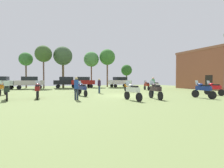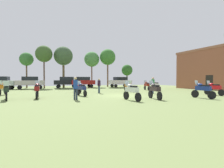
% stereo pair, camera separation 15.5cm
% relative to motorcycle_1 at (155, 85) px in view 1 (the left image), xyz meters
% --- Properties ---
extents(ground_plane, '(44.00, 52.00, 0.02)m').
position_rel_motorcycle_1_xyz_m(ground_plane, '(-7.34, -4.68, -0.75)').
color(ground_plane, olive).
extents(motorcycle_1, '(0.64, 2.22, 1.50)m').
position_rel_motorcycle_1_xyz_m(motorcycle_1, '(0.00, 0.00, 0.00)').
color(motorcycle_1, black).
rests_on(motorcycle_1, ground).
extents(motorcycle_2, '(0.62, 2.25, 1.49)m').
position_rel_motorcycle_1_xyz_m(motorcycle_2, '(-14.91, -4.38, -0.00)').
color(motorcycle_2, black).
rests_on(motorcycle_2, ground).
extents(motorcycle_3, '(0.62, 2.14, 1.44)m').
position_rel_motorcycle_1_xyz_m(motorcycle_3, '(-4.35, -0.17, -0.03)').
color(motorcycle_3, black).
rests_on(motorcycle_3, ground).
extents(motorcycle_4, '(0.70, 2.20, 1.50)m').
position_rel_motorcycle_1_xyz_m(motorcycle_4, '(-10.74, 0.39, 0.00)').
color(motorcycle_4, black).
rests_on(motorcycle_4, ground).
extents(motorcycle_5, '(0.70, 2.13, 1.49)m').
position_rel_motorcycle_1_xyz_m(motorcycle_5, '(-18.30, -0.09, -0.01)').
color(motorcycle_5, black).
rests_on(motorcycle_5, ground).
extents(motorcycle_6, '(0.71, 2.09, 1.45)m').
position_rel_motorcycle_1_xyz_m(motorcycle_6, '(-0.68, 1.18, -0.03)').
color(motorcycle_6, black).
rests_on(motorcycle_6, ground).
extents(motorcycle_7, '(0.66, 2.12, 1.50)m').
position_rel_motorcycle_1_xyz_m(motorcycle_7, '(-1.95, -9.38, -0.00)').
color(motorcycle_7, black).
rests_on(motorcycle_7, ground).
extents(motorcycle_8, '(0.69, 2.13, 1.48)m').
position_rel_motorcycle_1_xyz_m(motorcycle_8, '(-17.09, -4.70, -0.01)').
color(motorcycle_8, black).
rests_on(motorcycle_8, ground).
extents(motorcycle_9, '(0.66, 2.21, 1.50)m').
position_rel_motorcycle_1_xyz_m(motorcycle_9, '(-6.06, -8.42, 0.00)').
color(motorcycle_9, black).
rests_on(motorcycle_9, ground).
extents(motorcycle_10, '(0.64, 2.20, 1.48)m').
position_rel_motorcycle_1_xyz_m(motorcycle_10, '(-8.20, -8.54, -0.01)').
color(motorcycle_10, black).
rests_on(motorcycle_10, ground).
extents(motorcycle_11, '(0.62, 2.17, 1.46)m').
position_rel_motorcycle_1_xyz_m(motorcycle_11, '(1.41, -7.75, -0.02)').
color(motorcycle_11, black).
rests_on(motorcycle_11, ground).
extents(motorcycle_12, '(0.74, 2.23, 1.44)m').
position_rel_motorcycle_1_xyz_m(motorcycle_12, '(-11.04, -3.63, -0.03)').
color(motorcycle_12, black).
rests_on(motorcycle_12, ground).
extents(car_1, '(4.53, 2.45, 2.00)m').
position_rel_motorcycle_1_xyz_m(car_1, '(-10.73, 11.36, 0.43)').
color(car_1, black).
rests_on(car_1, ground).
extents(car_3, '(4.50, 2.36, 2.00)m').
position_rel_motorcycle_1_xyz_m(car_3, '(-0.68, 10.53, 0.43)').
color(car_3, black).
rests_on(car_3, ground).
extents(car_4, '(4.45, 2.21, 2.00)m').
position_rel_motorcycle_1_xyz_m(car_4, '(-16.64, 10.34, 0.43)').
color(car_4, black).
rests_on(car_4, ground).
extents(car_5, '(4.42, 2.11, 2.00)m').
position_rel_motorcycle_1_xyz_m(car_5, '(-7.97, 11.16, 0.43)').
color(car_5, black).
rests_on(car_5, ground).
extents(person_1, '(0.44, 0.44, 1.83)m').
position_rel_motorcycle_1_xyz_m(person_1, '(-3.13, -3.92, 0.34)').
color(person_1, '#202C48').
rests_on(person_1, ground).
extents(person_2, '(0.38, 0.38, 1.68)m').
position_rel_motorcycle_1_xyz_m(person_2, '(-8.62, -1.44, 0.24)').
color(person_2, '#23344F').
rests_on(person_2, ground).
extents(person_3, '(0.46, 0.46, 1.78)m').
position_rel_motorcycle_1_xyz_m(person_3, '(-12.07, -6.60, 0.31)').
color(person_3, '#283345').
rests_on(person_3, ground).
extents(tree_1, '(2.42, 2.42, 4.79)m').
position_rel_motorcycle_1_xyz_m(tree_1, '(2.60, 14.29, 2.81)').
color(tree_1, brown).
rests_on(tree_1, ground).
extents(tree_3, '(3.48, 3.48, 7.69)m').
position_rel_motorcycle_1_xyz_m(tree_3, '(-11.13, 13.37, 5.15)').
color(tree_3, brown).
rests_on(tree_3, ground).
extents(tree_4, '(2.91, 2.91, 7.51)m').
position_rel_motorcycle_1_xyz_m(tree_4, '(-14.52, 12.66, 5.28)').
color(tree_4, brown).
rests_on(tree_4, ground).
extents(tree_6, '(2.38, 2.38, 6.37)m').
position_rel_motorcycle_1_xyz_m(tree_6, '(-17.47, 14.32, 4.39)').
color(tree_6, brown).
rests_on(tree_6, ground).
extents(tree_7, '(3.06, 3.06, 7.18)m').
position_rel_motorcycle_1_xyz_m(tree_7, '(-5.46, 14.20, 4.88)').
color(tree_7, brown).
rests_on(tree_7, ground).
extents(tree_8, '(3.22, 3.22, 7.71)m').
position_rel_motorcycle_1_xyz_m(tree_8, '(-2.37, 13.15, 5.32)').
color(tree_8, brown).
rests_on(tree_8, ground).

